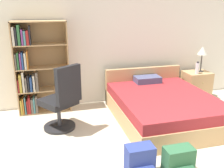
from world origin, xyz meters
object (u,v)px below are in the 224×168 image
(bed, at_px, (162,106))
(nightstand, at_px, (196,85))
(backpack_blue, at_px, (140,163))
(bookshelf, at_px, (35,70))
(table_lamp, at_px, (202,52))
(water_bottle, at_px, (197,68))
(backpack_green, at_px, (179,163))
(office_chair, at_px, (62,101))

(bed, height_order, nightstand, bed)
(bed, xyz_separation_m, backpack_blue, (-0.95, -1.39, -0.06))
(bookshelf, distance_m, table_lamp, 3.38)
(bed, xyz_separation_m, water_bottle, (1.09, 0.67, 0.45))
(table_lamp, relative_size, backpack_blue, 1.35)
(backpack_green, bearing_deg, bookshelf, 123.83)
(table_lamp, xyz_separation_m, backpack_green, (-1.77, -2.29, -0.83))
(bed, bearing_deg, office_chair, 179.20)
(backpack_blue, bearing_deg, nightstand, 45.49)
(nightstand, relative_size, table_lamp, 1.07)
(table_lamp, bearing_deg, bookshelf, 178.16)
(bookshelf, xyz_separation_m, bed, (2.11, -0.90, -0.57))
(office_chair, bearing_deg, water_bottle, 12.94)
(bookshelf, distance_m, nightstand, 3.34)
(table_lamp, xyz_separation_m, backpack_blue, (-2.21, -2.18, -0.81))
(office_chair, xyz_separation_m, backpack_green, (1.21, -1.52, -0.32))
(nightstand, distance_m, water_bottle, 0.43)
(bookshelf, height_order, office_chair, bookshelf)
(bookshelf, distance_m, bed, 2.37)
(backpack_blue, bearing_deg, bed, 55.77)
(office_chair, height_order, table_lamp, table_lamp)
(office_chair, distance_m, table_lamp, 3.12)
(bookshelf, distance_m, backpack_blue, 2.65)
(office_chair, bearing_deg, bed, -0.80)
(water_bottle, xyz_separation_m, backpack_blue, (-2.04, -2.06, -0.51))
(nightstand, xyz_separation_m, water_bottle, (-0.09, -0.11, 0.41))
(nightstand, bearing_deg, table_lamp, 11.32)
(bed, distance_m, office_chair, 1.73)
(backpack_green, distance_m, backpack_blue, 0.45)
(nightstand, relative_size, backpack_blue, 1.45)
(bed, height_order, water_bottle, water_bottle)
(nightstand, bearing_deg, bed, -146.72)
(bed, bearing_deg, nightstand, 33.28)
(backpack_green, bearing_deg, backpack_blue, 166.23)
(nightstand, height_order, backpack_green, nightstand)
(bed, relative_size, backpack_blue, 4.99)
(backpack_blue, bearing_deg, bookshelf, 117.03)
(bed, relative_size, backpack_green, 5.39)
(bed, distance_m, backpack_green, 1.58)
(bookshelf, relative_size, backpack_blue, 4.22)
(table_lamp, distance_m, backpack_green, 3.01)
(nightstand, bearing_deg, backpack_green, -126.63)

